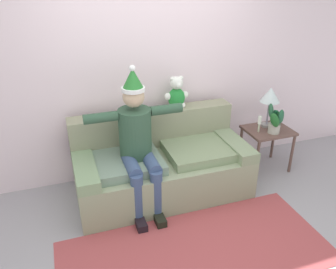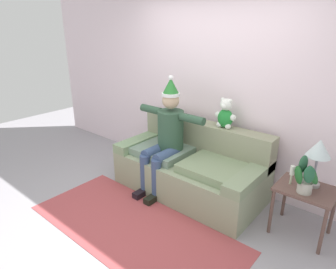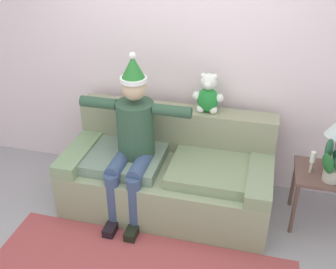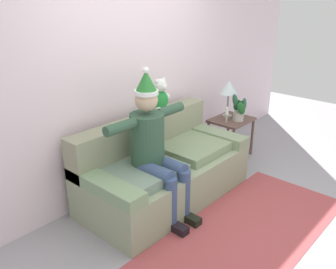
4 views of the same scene
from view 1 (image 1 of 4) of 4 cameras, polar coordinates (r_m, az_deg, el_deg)
ground_plane at (r=3.38m, az=4.28°, el=-18.24°), size 10.00×10.00×0.00m
back_wall at (r=4.02m, az=-3.80°, el=11.47°), size 7.00×0.10×2.70m
couch at (r=3.92m, az=-1.25°, el=-4.93°), size 1.92×0.94×0.88m
person_seated at (r=3.50m, az=-5.10°, el=-0.89°), size 1.02×0.77×1.53m
teddy_bear at (r=3.96m, az=1.44°, el=6.80°), size 0.29×0.17×0.38m
side_table at (r=4.46m, az=16.29°, el=-0.16°), size 0.56×0.46×0.55m
table_lamp at (r=4.37m, az=16.71°, el=6.07°), size 0.24×0.24×0.51m
potted_plant at (r=4.28m, az=17.55°, el=2.36°), size 0.26×0.27×0.38m
candle_tall at (r=4.28m, az=15.05°, el=2.05°), size 0.04×0.04×0.21m
area_rug at (r=3.33m, az=4.77°, el=-18.96°), size 2.49×1.09×0.01m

